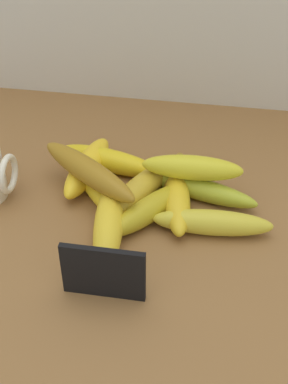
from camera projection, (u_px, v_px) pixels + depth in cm
name	position (u px, v px, depth cm)	size (l,w,h in cm)	color
counter_top	(139.00, 229.00, 83.37)	(110.00, 76.00, 3.00)	brown
chalkboard_sign	(104.00, 274.00, 68.85)	(11.00, 1.80, 8.40)	black
banana_0	(138.00, 191.00, 84.85)	(19.76, 4.25, 4.25)	gold
banana_1	(109.00, 222.00, 79.13)	(19.91, 4.39, 4.39)	yellow
banana_2	(213.00, 223.00, 79.39)	(17.91, 3.88, 3.88)	gold
banana_3	(176.00, 180.00, 87.71)	(15.39, 3.48, 3.48)	olive
banana_4	(109.00, 161.00, 91.56)	(18.77, 4.05, 4.05)	yellow
banana_5	(87.00, 167.00, 89.82)	(16.97, 4.39, 4.39)	yellow
banana_6	(198.00, 189.00, 85.93)	(19.75, 3.57, 3.57)	#A5AF2A
banana_7	(150.00, 209.00, 81.77)	(16.22, 3.97, 3.97)	gold
banana_8	(177.00, 201.00, 83.26)	(15.84, 4.00, 4.00)	gold
banana_9	(97.00, 189.00, 85.99)	(19.25, 3.31, 3.31)	yellow
banana_10	(88.00, 171.00, 83.80)	(20.84, 3.95, 3.95)	olive
banana_11	(192.00, 168.00, 84.00)	(15.97, 3.97, 3.97)	gold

